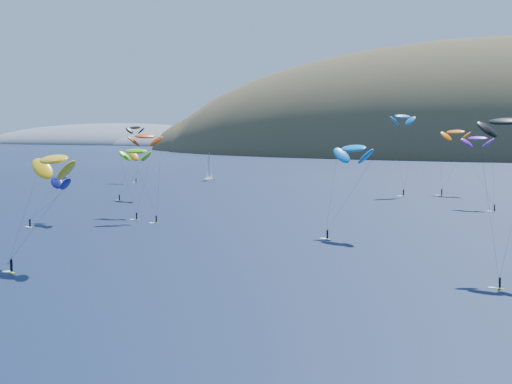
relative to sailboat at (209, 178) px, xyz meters
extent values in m
ellipsoid|color=#3D3526|center=(82.63, 351.06, -13.55)|extent=(600.00, 300.00, 210.00)
ellipsoid|color=#3D3526|center=(-77.37, 381.06, -8.15)|extent=(340.00, 240.00, 120.00)
ellipsoid|color=slate|center=(-417.37, 551.06, -4.55)|extent=(400.00, 240.00, 60.00)
ellipsoid|color=slate|center=(-277.37, 511.06, -3.59)|extent=(240.00, 180.00, 44.00)
cube|color=silver|center=(0.00, -0.02, -0.58)|extent=(2.55, 8.00, 0.95)
cylinder|color=silver|center=(0.00, 0.51, 4.95)|extent=(0.15, 0.15, 11.05)
cube|color=yellow|center=(11.24, -80.10, -0.91)|extent=(1.44, 0.90, 0.08)
cylinder|color=black|center=(11.24, -80.10, -0.03)|extent=(0.33, 0.33, 1.49)
sphere|color=#8C6047|center=(11.24, -80.10, 0.83)|extent=(0.25, 0.25, 0.25)
ellipsoid|color=orange|center=(14.20, -73.27, 13.28)|extent=(10.25, 7.52, 5.19)
cube|color=yellow|center=(55.26, -173.73, -0.90)|extent=(1.72, 1.05, 0.09)
cylinder|color=black|center=(55.26, -173.73, 0.14)|extent=(0.39, 0.39, 1.77)
sphere|color=#8C6047|center=(55.26, -173.73, 1.16)|extent=(0.30, 0.30, 0.30)
ellipsoid|color=yellow|center=(56.37, -164.85, 15.53)|extent=(11.39, 8.25, 5.78)
cube|color=yellow|center=(39.32, -114.78, -0.91)|extent=(1.44, 0.64, 0.08)
cylinder|color=black|center=(39.32, -114.78, -0.04)|extent=(0.33, 0.33, 1.48)
sphere|color=#8C6047|center=(39.32, -114.78, 0.82)|extent=(0.25, 0.25, 0.25)
ellipsoid|color=#47CC11|center=(34.00, -106.73, 14.75)|extent=(8.32, 4.95, 4.35)
cube|color=yellow|center=(84.87, -32.88, -0.90)|extent=(1.41, 1.56, 0.09)
cylinder|color=black|center=(84.87, -32.88, 0.12)|extent=(0.38, 0.38, 1.75)
sphere|color=#8C6047|center=(84.87, -32.88, 1.14)|extent=(0.29, 0.29, 0.29)
ellipsoid|color=#177EC8|center=(83.36, -29.03, 23.92)|extent=(9.03, 9.66, 5.05)
cube|color=yellow|center=(88.88, -125.16, -0.91)|extent=(1.48, 1.11, 0.08)
cylinder|color=black|center=(88.88, -125.16, 0.01)|extent=(0.34, 0.34, 1.57)
sphere|color=#8C6047|center=(88.88, -125.16, 0.92)|extent=(0.26, 0.26, 0.26)
ellipsoid|color=#0079DB|center=(91.86, -117.88, 16.39)|extent=(10.74, 8.90, 5.46)
cube|color=yellow|center=(114.62, -65.22, -0.91)|extent=(1.50, 0.58, 0.08)
cylinder|color=black|center=(114.62, -65.22, 0.01)|extent=(0.34, 0.34, 1.56)
sphere|color=#8C6047|center=(114.62, -65.22, 0.91)|extent=(0.26, 0.26, 0.26)
ellipsoid|color=#621B9D|center=(108.96, -55.26, 17.55)|extent=(8.38, 4.61, 4.47)
cube|color=yellow|center=(122.66, -156.37, -0.91)|extent=(1.28, 0.61, 0.07)
cylinder|color=black|center=(122.66, -156.37, -0.14)|extent=(0.29, 0.29, 1.32)
sphere|color=#8C6047|center=(122.66, -156.37, 0.63)|extent=(0.22, 0.22, 0.22)
ellipsoid|color=black|center=(121.92, -144.52, 21.41)|extent=(8.27, 5.11, 4.29)
cube|color=yellow|center=(46.26, -117.54, -0.91)|extent=(1.22, 1.23, 0.07)
cylinder|color=black|center=(46.26, -117.54, -0.07)|extent=(0.32, 0.32, 1.44)
sphere|color=#8C6047|center=(46.26, -117.54, 0.77)|extent=(0.24, 0.24, 0.24)
ellipsoid|color=#CA420C|center=(40.74, -112.99, 18.48)|extent=(7.92, 7.93, 4.27)
cube|color=yellow|center=(25.50, -135.06, -0.91)|extent=(1.51, 1.21, 0.08)
cylinder|color=black|center=(25.50, -135.06, 0.05)|extent=(0.36, 0.36, 1.62)
sphere|color=#8C6047|center=(25.50, -135.06, 0.99)|extent=(0.27, 0.27, 0.27)
ellipsoid|color=navy|center=(26.05, -125.06, 9.34)|extent=(9.88, 8.56, 5.06)
cube|color=yellow|center=(95.77, -27.34, -0.90)|extent=(1.68, 0.94, 0.09)
cylinder|color=black|center=(95.77, -27.34, 0.11)|extent=(0.38, 0.38, 1.73)
sphere|color=#8C6047|center=(95.77, -27.34, 1.11)|extent=(0.29, 0.29, 0.29)
ellipsoid|color=orange|center=(98.38, -18.37, 19.00)|extent=(10.36, 7.07, 5.28)
cube|color=yellow|center=(-21.39, -20.16, -0.91)|extent=(1.40, 0.45, 0.08)
cylinder|color=black|center=(-21.39, -20.16, -0.04)|extent=(0.32, 0.32, 1.48)
sphere|color=#8C6047|center=(-21.39, -20.16, 0.82)|extent=(0.25, 0.25, 0.25)
ellipsoid|color=black|center=(-24.14, -15.83, 20.32)|extent=(8.10, 3.99, 4.45)
camera|label=1|loc=(129.35, -255.12, 20.62)|focal=50.00mm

